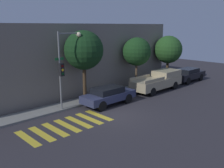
{
  "coord_description": "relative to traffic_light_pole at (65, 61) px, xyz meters",
  "views": [
    {
      "loc": [
        -11.33,
        -11.54,
        6.05
      ],
      "look_at": [
        1.79,
        2.1,
        1.6
      ],
      "focal_mm": 40.0,
      "sensor_mm": 36.0,
      "label": 1
    }
  ],
  "objects": [
    {
      "name": "traffic_light_pole",
      "position": [
        0.0,
        0.0,
        0.0
      ],
      "size": [
        2.24,
        0.56,
        5.66
      ],
      "color": "slate",
      "rests_on": "ground"
    },
    {
      "name": "sidewalk",
      "position": [
        1.6,
        0.7,
        -3.53
      ],
      "size": [
        26.0,
        1.74,
        0.14
      ],
      "primitive_type": "cube",
      "color": "slate",
      "rests_on": "ground"
    },
    {
      "name": "tree_near_corner",
      "position": [
        2.22,
        0.69,
        0.56
      ],
      "size": [
        3.08,
        3.08,
        5.72
      ],
      "color": "#42301E",
      "rests_on": "ground"
    },
    {
      "name": "sedan_middle",
      "position": [
        15.11,
        -1.27,
        -2.8
      ],
      "size": [
        4.59,
        1.74,
        1.46
      ],
      "color": "black",
      "rests_on": "ground"
    },
    {
      "name": "sedan_near_corner",
      "position": [
        3.01,
        -1.27,
        -2.82
      ],
      "size": [
        4.47,
        1.77,
        1.42
      ],
      "color": "#2D3351",
      "rests_on": "ground"
    },
    {
      "name": "tree_far_end",
      "position": [
        13.91,
        0.69,
        -0.15
      ],
      "size": [
        3.03,
        3.03,
        4.98
      ],
      "color": "#4C3823",
      "rests_on": "ground"
    },
    {
      "name": "pickup_truck",
      "position": [
        9.57,
        -1.27,
        -2.67
      ],
      "size": [
        5.71,
        1.99,
        1.79
      ],
      "color": "tan",
      "rests_on": "ground"
    },
    {
      "name": "ground_plane",
      "position": [
        1.6,
        -3.37,
        -3.6
      ],
      "size": [
        60.0,
        60.0,
        0.0
      ],
      "primitive_type": "plane",
      "color": "#2D2B30"
    },
    {
      "name": "crosswalk",
      "position": [
        -1.72,
        -2.57,
        -3.6
      ],
      "size": [
        5.65,
        2.6,
        0.0
      ],
      "color": "gold",
      "rests_on": "ground"
    },
    {
      "name": "building_row",
      "position": [
        1.6,
        4.97,
        -0.49
      ],
      "size": [
        26.0,
        6.0,
        6.21
      ],
      "primitive_type": "cube",
      "color": "slate",
      "rests_on": "ground"
    },
    {
      "name": "tree_midblock",
      "position": [
        8.59,
        0.69,
        -0.0
      ],
      "size": [
        2.72,
        2.72,
        4.97
      ],
      "color": "brown",
      "rests_on": "ground"
    }
  ]
}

